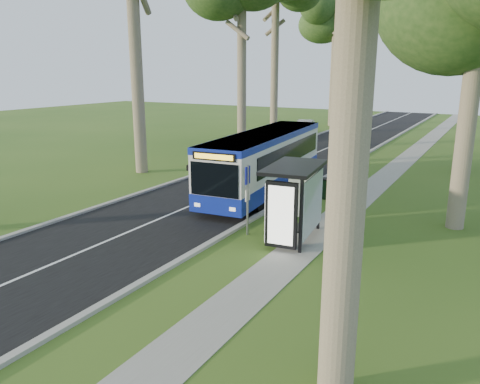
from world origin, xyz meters
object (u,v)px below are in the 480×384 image
object	(u,v)px
bus	(265,161)
bus_stop_sign	(248,192)
bus_shelter	(293,190)
litter_bin	(326,188)
car_white	(281,132)
car_silver	(305,127)

from	to	relation	value
bus	bus_stop_sign	size ratio (longest dim) A/B	4.31
bus_shelter	litter_bin	world-z (taller)	bus_shelter
litter_bin	car_white	distance (m)	19.87
litter_bin	car_white	size ratio (longest dim) A/B	0.23
bus	bus_stop_sign	distance (m)	6.81
bus_stop_sign	car_white	size ratio (longest dim) A/B	0.62
litter_bin	car_silver	bearing A→B (deg)	114.34
car_silver	litter_bin	bearing A→B (deg)	-76.48
bus_stop_sign	bus_shelter	distance (m)	1.81
bus	car_silver	world-z (taller)	bus
bus_shelter	car_white	size ratio (longest dim) A/B	0.78
litter_bin	car_silver	xyz separation A→B (m)	(-9.85, 21.78, 0.18)
car_silver	car_white	bearing A→B (deg)	-105.47
bus	bus_stop_sign	xyz separation A→B (m)	(2.42, -6.36, 0.10)
bus	litter_bin	xyz separation A→B (m)	(3.29, 0.16, -1.07)
bus	litter_bin	world-z (taller)	bus
car_white	car_silver	size ratio (longest dim) A/B	1.05
bus	bus_shelter	bearing A→B (deg)	-61.47
bus_shelter	litter_bin	bearing A→B (deg)	91.08
bus_shelter	car_silver	bearing A→B (deg)	103.85
bus_shelter	car_silver	world-z (taller)	bus_shelter
bus	car_white	size ratio (longest dim) A/B	2.67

